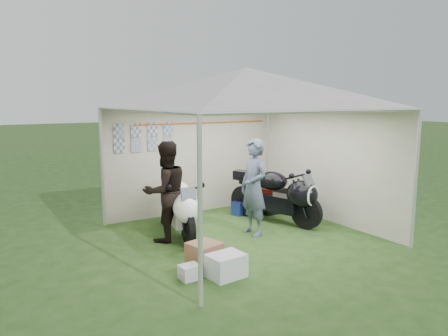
% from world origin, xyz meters
% --- Properties ---
extents(ground, '(80.00, 80.00, 0.00)m').
position_xyz_m(ground, '(0.00, 0.00, 0.00)').
color(ground, '#264517').
rests_on(ground, ground).
extents(canopy_tent, '(5.66, 5.66, 3.00)m').
position_xyz_m(canopy_tent, '(-0.00, 0.03, 2.58)').
color(canopy_tent, silver).
rests_on(canopy_tent, ground).
extents(motorcycle_white, '(0.72, 2.03, 1.01)m').
position_xyz_m(motorcycle_white, '(-1.02, 0.61, 0.56)').
color(motorcycle_white, black).
rests_on(motorcycle_white, ground).
extents(motorcycle_black, '(0.92, 2.09, 1.06)m').
position_xyz_m(motorcycle_black, '(1.04, 0.33, 0.59)').
color(motorcycle_black, black).
rests_on(motorcycle_black, ground).
extents(paddock_stand, '(0.45, 0.35, 0.29)m').
position_xyz_m(paddock_stand, '(0.75, 1.26, 0.15)').
color(paddock_stand, blue).
rests_on(paddock_stand, ground).
extents(person_dark_jacket, '(0.92, 0.76, 1.75)m').
position_xyz_m(person_dark_jacket, '(-1.33, 0.50, 0.88)').
color(person_dark_jacket, black).
rests_on(person_dark_jacket, ground).
extents(person_blue_jacket, '(0.44, 0.65, 1.76)m').
position_xyz_m(person_blue_jacket, '(0.17, -0.01, 0.88)').
color(person_blue_jacket, slate).
rests_on(person_blue_jacket, ground).
extents(equipment_box, '(0.56, 0.46, 0.54)m').
position_xyz_m(equipment_box, '(1.40, 1.05, 0.27)').
color(equipment_box, black).
rests_on(equipment_box, ground).
extents(crate_0, '(0.53, 0.44, 0.33)m').
position_xyz_m(crate_0, '(-1.29, -1.42, 0.17)').
color(crate_0, silver).
rests_on(crate_0, ground).
extents(crate_1, '(0.50, 0.50, 0.38)m').
position_xyz_m(crate_1, '(-1.37, -0.95, 0.19)').
color(crate_1, '#8A5F43').
rests_on(crate_1, ground).
extents(crate_2, '(0.28, 0.24, 0.20)m').
position_xyz_m(crate_2, '(-1.75, -1.22, 0.10)').
color(crate_2, silver).
rests_on(crate_2, ground).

